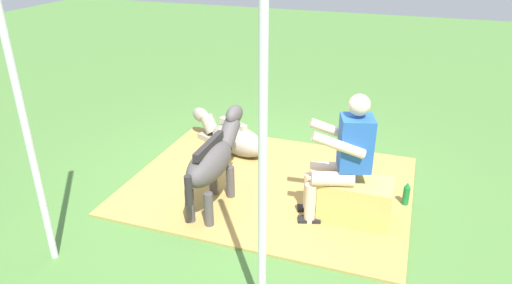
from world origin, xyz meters
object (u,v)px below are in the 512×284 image
Objects in this scene: pony_lying at (232,137)px; tent_pole_left at (263,166)px; hay_bale at (355,201)px; pony_standing at (213,159)px; tent_pole_right at (25,126)px; soda_bottle at (406,195)px; person_seated at (343,154)px.

tent_pole_left is at bearing 116.31° from pony_lying.
hay_bale is 0.27× the size of tent_pole_left.
pony_lying is at bearing -63.69° from tent_pole_left.
tent_pole_right is (1.01, 1.24, 0.72)m from pony_standing.
pony_standing is 4.73× the size of soda_bottle.
pony_lying is (1.73, -1.07, -0.03)m from hay_bale.
tent_pole_left is at bearing 179.41° from tent_pole_right.
person_seated is 1.00× the size of pony_lying.
soda_bottle is at bearing -137.89° from hay_bale.
hay_bale is 0.52× the size of pony_lying.
tent_pole_right is (2.27, 1.43, 0.55)m from person_seated.
pony_standing is 1.02× the size of pony_lying.
person_seated is at bearing -171.40° from pony_standing.
pony_lying is (1.58, -1.10, -0.53)m from person_seated.
person_seated reaches higher than pony_lying.
tent_pole_right is at bearing -0.59° from tent_pole_left.
soda_bottle is (-0.63, -0.46, -0.58)m from person_seated.
soda_bottle is at bearing -143.90° from person_seated.
pony_standing is at bearing 8.92° from hay_bale.
hay_bale is at bearing -171.08° from pony_standing.
person_seated is 2.74m from tent_pole_right.
pony_standing is at bearing 19.01° from soda_bottle.
tent_pole_left and tent_pole_right have the same top height.
hay_bale is at bearing -107.66° from tent_pole_left.
tent_pole_left is at bearing 77.75° from person_seated.
pony_standing is (1.26, 0.19, -0.17)m from person_seated.
pony_standing is 1.38m from pony_lying.
hay_bale is 2.43× the size of soda_bottle.
hay_bale is at bearing 42.11° from soda_bottle.
person_seated is 0.52× the size of tent_pole_right.
hay_bale is 0.27× the size of tent_pole_right.
tent_pole_right is at bearing 31.06° from hay_bale.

